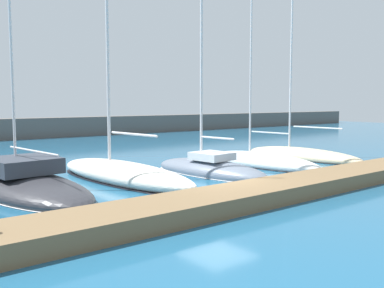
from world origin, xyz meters
name	(u,v)px	position (x,y,z in m)	size (l,w,h in m)	color
ground_plane	(217,193)	(0.00, 0.00, 0.00)	(120.00, 120.00, 0.00)	#1E567A
dock_pier	(256,194)	(0.00, -2.01, 0.29)	(27.19, 2.19, 0.57)	brown
sailboat_charcoal_second	(20,185)	(-5.86, 5.15, 0.25)	(4.27, 10.13, 17.73)	#2D2D33
sailboat_ivory_third	(122,173)	(-1.65, 4.47, 0.37)	(3.10, 9.45, 15.02)	silver
sailboat_slate_fourth	(210,169)	(2.58, 3.40, 0.24)	(2.86, 7.15, 12.26)	slate
sailboat_white_fifth	(260,161)	(6.55, 3.74, 0.27)	(2.54, 7.74, 16.78)	white
sailboat_sand_sixth	(302,155)	(10.95, 4.27, 0.24)	(2.37, 8.43, 18.05)	beige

